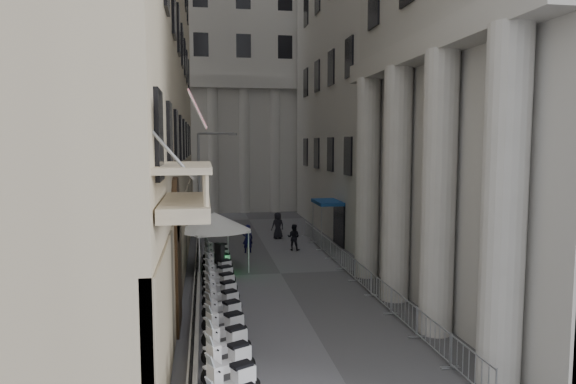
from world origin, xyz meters
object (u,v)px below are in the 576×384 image
at_px(street_lamp, 203,184).
at_px(pedestrian_b, 294,237).
at_px(info_kiosk, 220,259).
at_px(pedestrian_a, 248,239).
at_px(security_tent, 225,223).

relative_size(street_lamp, pedestrian_b, 4.44).
bearing_deg(info_kiosk, street_lamp, 76.16).
height_order(pedestrian_a, pedestrian_b, pedestrian_a).
bearing_deg(pedestrian_a, security_tent, 66.86).
relative_size(info_kiosk, pedestrian_b, 0.98).
height_order(street_lamp, pedestrian_b, street_lamp).
bearing_deg(pedestrian_b, street_lamp, 34.41).
bearing_deg(pedestrian_a, street_lamp, 11.59).
bearing_deg(street_lamp, security_tent, -53.11).
bearing_deg(info_kiosk, security_tent, 35.11).
bearing_deg(security_tent, info_kiosk, -120.78).
xyz_separation_m(info_kiosk, pedestrian_a, (1.88, 5.15, 0.06)).
bearing_deg(security_tent, street_lamp, 106.41).
xyz_separation_m(security_tent, info_kiosk, (-0.33, -0.56, -1.81)).
relative_size(info_kiosk, pedestrian_a, 0.93).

